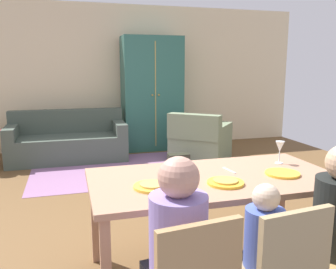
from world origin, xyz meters
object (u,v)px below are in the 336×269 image
(plate_near_child, at_px, (225,183))
(plate_near_woman, at_px, (282,173))
(wine_glass, at_px, (280,148))
(person_woman, at_px, (332,240))
(armoire, at_px, (152,94))
(handbag, at_px, (179,162))
(person_child, at_px, (259,265))
(plate_near_man, at_px, (152,186))
(person_man, at_px, (175,265))
(armchair, at_px, (200,142))
(dining_table, at_px, (215,185))
(couch, at_px, (68,142))

(plate_near_child, distance_m, plate_near_woman, 0.50)
(wine_glass, xyz_separation_m, person_woman, (-0.15, -0.83, -0.38))
(person_woman, distance_m, armoire, 4.90)
(handbag, bearing_deg, person_child, -99.73)
(plate_near_man, height_order, person_man, person_man)
(armchair, bearing_deg, person_man, -112.80)
(person_child, bearing_deg, plate_near_man, 132.53)
(plate_near_child, bearing_deg, armchair, 71.81)
(wine_glass, height_order, person_child, wine_glass)
(armchair, bearing_deg, armoire, 115.91)
(person_child, height_order, handbag, person_child)
(wine_glass, bearing_deg, dining_table, -164.47)
(plate_near_child, distance_m, couch, 4.14)
(wine_glass, xyz_separation_m, person_child, (-0.65, -0.84, -0.46))
(person_woman, bearing_deg, plate_near_woman, 89.81)
(plate_near_child, bearing_deg, wine_glass, 29.06)
(armoire, bearing_deg, armchair, -64.09)
(plate_near_child, relative_size, wine_glass, 1.34)
(person_child, height_order, armchair, person_child)
(plate_near_woman, bearing_deg, couch, 111.41)
(person_man, relative_size, handbag, 3.47)
(plate_near_man, xyz_separation_m, plate_near_child, (0.49, -0.06, 0.00))
(plate_near_woman, xyz_separation_m, person_woman, (-0.00, -0.55, -0.26))
(person_woman, xyz_separation_m, couch, (-1.53, 4.45, -0.21))
(person_man, bearing_deg, handbag, 72.13)
(wine_glass, height_order, armchair, wine_glass)
(plate_near_child, height_order, couch, couch)
(armchair, relative_size, handbag, 3.77)
(wine_glass, height_order, handbag, wine_glass)
(person_child, xyz_separation_m, person_woman, (0.50, 0.01, 0.08))
(wine_glass, bearing_deg, person_child, -127.91)
(plate_near_man, height_order, plate_near_woman, same)
(plate_near_man, relative_size, couch, 0.13)
(person_man, relative_size, armoire, 0.53)
(plate_near_man, distance_m, person_woman, 1.15)
(plate_near_woman, xyz_separation_m, wine_glass, (0.15, 0.28, 0.12))
(armchair, distance_m, armoire, 1.45)
(armoire, xyz_separation_m, handbag, (0.03, -1.58, -0.92))
(wine_glass, height_order, couch, wine_glass)
(dining_table, height_order, plate_near_child, plate_near_child)
(dining_table, bearing_deg, handbag, 77.98)
(wine_glass, distance_m, person_man, 1.47)
(plate_near_man, bearing_deg, plate_near_child, -6.91)
(dining_table, height_order, plate_near_man, plate_near_man)
(wine_glass, xyz_separation_m, armoire, (-0.12, 4.04, 0.16))
(dining_table, height_order, plate_near_woman, plate_near_woman)
(plate_near_man, relative_size, armoire, 0.12)
(dining_table, xyz_separation_m, couch, (-1.03, 3.80, -0.39))
(couch, distance_m, armchair, 2.22)
(person_child, height_order, couch, person_child)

